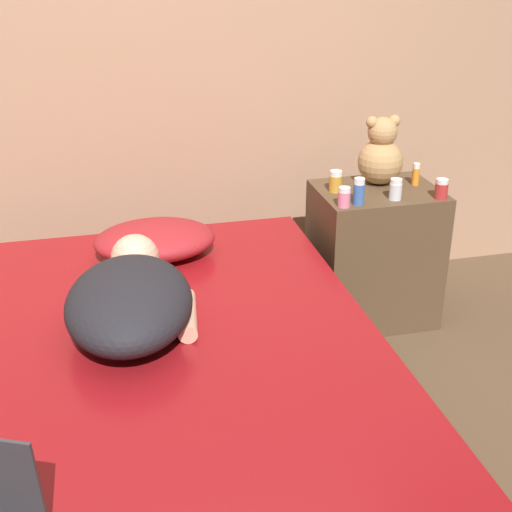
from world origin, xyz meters
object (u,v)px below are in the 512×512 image
(bottle_red, at_px, (441,189))
(bottle_orange, at_px, (416,174))
(bottle_pink, at_px, (344,197))
(person_lying, at_px, (131,298))
(pillow, at_px, (155,240))
(bottle_clear, at_px, (396,189))
(bottle_amber, at_px, (336,181))
(bottle_blue, at_px, (359,192))
(teddy_bear, at_px, (381,155))

(bottle_red, relative_size, bottle_orange, 0.86)
(bottle_orange, height_order, bottle_pink, bottle_orange)
(person_lying, xyz_separation_m, bottle_red, (1.28, 0.45, 0.10))
(pillow, distance_m, person_lying, 0.53)
(bottle_orange, bearing_deg, person_lying, -153.57)
(bottle_clear, bearing_deg, bottle_red, -10.31)
(bottle_red, bearing_deg, bottle_orange, 99.26)
(bottle_orange, bearing_deg, bottle_clear, -137.17)
(pillow, bearing_deg, bottle_orange, 5.69)
(person_lying, xyz_separation_m, bottle_pink, (0.87, 0.45, 0.10))
(bottle_orange, distance_m, bottle_amber, 0.36)
(bottle_clear, bearing_deg, bottle_pink, -172.85)
(pillow, relative_size, bottle_blue, 4.32)
(pillow, distance_m, bottle_amber, 0.79)
(bottle_red, relative_size, bottle_pink, 1.03)
(person_lying, height_order, bottle_blue, bottle_blue)
(bottle_clear, bearing_deg, teddy_bear, 86.37)
(bottle_blue, bearing_deg, bottle_amber, 103.47)
(bottle_orange, distance_m, bottle_pink, 0.42)
(bottle_clear, height_order, bottle_amber, bottle_amber)
(bottle_amber, bearing_deg, bottle_red, -24.81)
(teddy_bear, bearing_deg, pillow, -170.35)
(teddy_bear, bearing_deg, bottle_blue, -129.34)
(person_lying, bearing_deg, bottle_pink, 34.98)
(teddy_bear, relative_size, bottle_orange, 3.09)
(bottle_orange, bearing_deg, teddy_bear, 158.98)
(bottle_orange, bearing_deg, pillow, -174.31)
(bottle_blue, bearing_deg, bottle_red, -2.79)
(bottle_red, xyz_separation_m, bottle_orange, (-0.03, 0.18, 0.01))
(teddy_bear, xyz_separation_m, bottle_pink, (-0.24, -0.23, -0.09))
(pillow, relative_size, teddy_bear, 1.59)
(person_lying, xyz_separation_m, bottle_blue, (0.93, 0.46, 0.11))
(bottle_pink, relative_size, bottle_amber, 0.89)
(bottle_clear, bearing_deg, pillow, 178.12)
(pillow, xyz_separation_m, bottle_red, (1.15, -0.07, 0.13))
(person_lying, relative_size, teddy_bear, 2.56)
(person_lying, distance_m, bottle_amber, 1.10)
(person_lying, relative_size, bottle_clear, 8.74)
(bottle_orange, height_order, bottle_blue, bottle_blue)
(pillow, distance_m, teddy_bear, 1.02)
(pillow, height_order, person_lying, person_lying)
(pillow, relative_size, bottle_red, 5.68)
(teddy_bear, bearing_deg, bottle_pink, -136.72)
(bottle_orange, xyz_separation_m, bottle_blue, (-0.32, -0.16, 0.01))
(teddy_bear, height_order, bottle_orange, teddy_bear)
(bottle_amber, bearing_deg, bottle_pink, -98.58)
(bottle_red, height_order, bottle_orange, bottle_orange)
(bottle_clear, distance_m, bottle_blue, 0.16)
(bottle_clear, distance_m, bottle_pink, 0.23)
(bottle_clear, bearing_deg, bottle_orange, 42.83)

